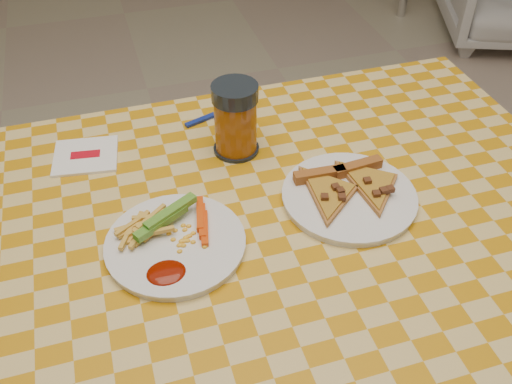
# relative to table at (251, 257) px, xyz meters

# --- Properties ---
(table) EXTENTS (1.28, 0.88, 0.76)m
(table) POSITION_rel_table_xyz_m (0.00, 0.00, 0.00)
(table) COLOR silver
(table) RESTS_ON ground
(plate_left) EXTENTS (0.28, 0.28, 0.01)m
(plate_left) POSITION_rel_table_xyz_m (-0.13, -0.01, 0.08)
(plate_left) COLOR white
(plate_left) RESTS_ON table
(plate_right) EXTENTS (0.27, 0.27, 0.01)m
(plate_right) POSITION_rel_table_xyz_m (0.19, 0.02, 0.08)
(plate_right) COLOR white
(plate_right) RESTS_ON table
(fries_veggies) EXTENTS (0.19, 0.17, 0.04)m
(fries_veggies) POSITION_rel_table_xyz_m (-0.14, 0.01, 0.10)
(fries_veggies) COLOR #FAB14F
(fries_veggies) RESTS_ON plate_left
(pizza_slices) EXTENTS (0.21, 0.20, 0.02)m
(pizza_slices) POSITION_rel_table_xyz_m (0.19, 0.03, 0.09)
(pizza_slices) COLOR #B16F36
(pizza_slices) RESTS_ON plate_right
(drink_glass) EXTENTS (0.09, 0.09, 0.15)m
(drink_glass) POSITION_rel_table_xyz_m (0.04, 0.22, 0.15)
(drink_glass) COLOR black
(drink_glass) RESTS_ON table
(napkin) EXTENTS (0.14, 0.13, 0.01)m
(napkin) POSITION_rel_table_xyz_m (-0.26, 0.28, 0.08)
(napkin) COLOR white
(napkin) RESTS_ON table
(fork) EXTENTS (0.14, 0.06, 0.01)m
(fork) POSITION_rel_table_xyz_m (0.03, 0.35, 0.08)
(fork) COLOR navy
(fork) RESTS_ON table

